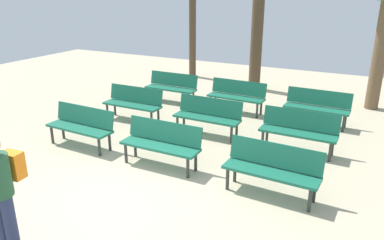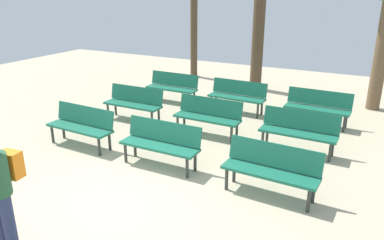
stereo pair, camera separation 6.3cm
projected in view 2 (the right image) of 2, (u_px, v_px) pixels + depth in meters
name	position (u px, v px, depth m)	size (l,w,h in m)	color
ground_plane	(111.00, 204.00, 6.08)	(24.00, 24.00, 0.00)	#BCAD8E
bench_r0_c0	(82.00, 124.00, 8.19)	(1.62, 0.54, 0.87)	#19664C
bench_r0_c1	(161.00, 141.00, 7.26)	(1.60, 0.49, 0.87)	#19664C
bench_r0_c2	(271.00, 167.00, 6.22)	(1.62, 0.55, 0.87)	#19664C
bench_r1_c0	(134.00, 101.00, 9.80)	(1.60, 0.48, 0.87)	#19664C
bench_r1_c1	(208.00, 114.00, 8.80)	(1.61, 0.51, 0.87)	#19664C
bench_r1_c2	(299.00, 129.00, 7.89)	(1.61, 0.50, 0.87)	#19664C
bench_r2_c0	(173.00, 86.00, 11.38)	(1.61, 0.50, 0.87)	#19664C
bench_r2_c1	(238.00, 94.00, 10.44)	(1.62, 0.55, 0.87)	#19664C
bench_r2_c2	(318.00, 106.00, 9.46)	(1.61, 0.53, 0.87)	#19664C
tree_0	(194.00, 31.00, 14.24)	(0.27, 0.27, 3.54)	#4C3A28
tree_1	(258.00, 45.00, 12.50)	(0.39, 0.39, 3.05)	#4C3A28
visitor_with_backpack	(0.00, 187.00, 4.74)	(0.37, 0.55, 1.65)	navy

